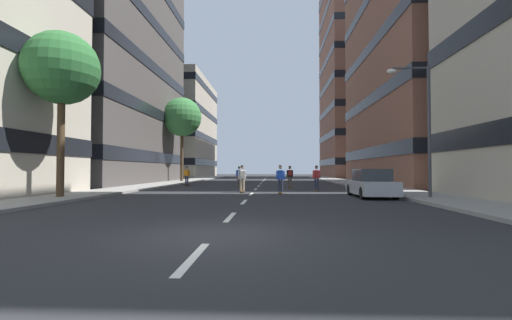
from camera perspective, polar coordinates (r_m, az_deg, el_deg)
name	(u,v)px	position (r m, az deg, el deg)	size (l,w,h in m)	color
ground_plane	(259,186)	(31.48, 0.48, -4.27)	(141.49, 141.49, 0.00)	#28282B
sidewalk_left	(168,183)	(36.03, -14.38, -3.76)	(3.12, 64.85, 0.14)	gray
sidewalk_right	(355,184)	(35.31, 16.09, -3.80)	(3.12, 64.85, 0.14)	gray
lane_markings	(260,185)	(33.40, 0.63, -4.10)	(0.16, 57.20, 0.01)	silver
building_left_mid	(88,9)	(43.61, -26.06, 21.53)	(14.88, 22.03, 36.77)	#4C4744
building_left_far	(169,129)	(66.64, -14.26, 5.07)	(14.88, 20.58, 18.02)	#B2A893
building_right_mid	(443,53)	(40.60, 28.56, 15.30)	(14.88, 22.10, 26.08)	brown
building_right_far	(367,76)	(67.59, 17.86, 13.07)	(14.88, 18.27, 36.71)	brown
parked_car_near	(371,184)	(19.57, 18.51, -3.82)	(1.82, 4.40, 1.52)	#B2B7BF
street_tree_near	(62,69)	(20.55, -29.46, 12.95)	(3.66, 3.66, 8.32)	#4C3823
street_tree_mid	(182,117)	(41.44, -12.15, 6.93)	(4.51, 4.51, 9.72)	#4C3823
streetlamp_right	(421,116)	(19.02, 25.71, 6.57)	(2.13, 0.30, 6.50)	#3F3F44
skater_0	(290,175)	(27.93, 5.64, -2.53)	(0.56, 0.92, 1.78)	brown
skater_1	(239,174)	(32.03, -2.83, -2.40)	(0.57, 0.92, 1.78)	brown
skater_2	(242,177)	(22.19, -2.30, -2.80)	(0.57, 0.92, 1.78)	brown
skater_3	(316,176)	(24.59, 9.97, -2.65)	(0.56, 0.92, 1.78)	brown
skater_4	(280,178)	(21.30, 4.07, -2.93)	(0.55, 0.91, 1.78)	brown
skater_5	(187,175)	(31.95, -11.38, -2.43)	(0.56, 0.92, 1.78)	brown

